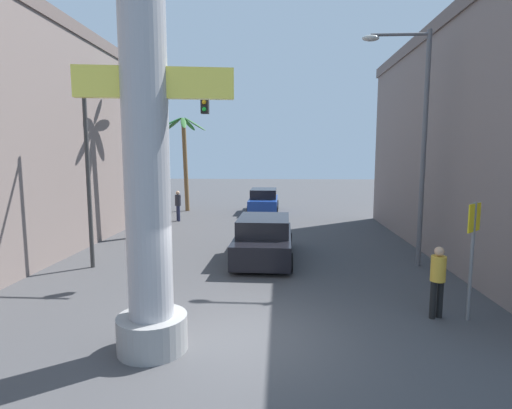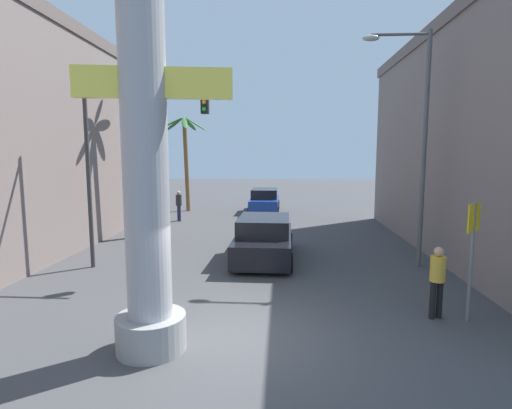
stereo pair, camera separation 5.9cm
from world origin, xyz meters
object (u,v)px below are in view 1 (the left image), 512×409
object	(u,v)px
pedestrian_far_left	(178,203)
car_lead	(264,239)
crossing_sign	(473,244)
street_lamp	(415,129)
palm_tree_mid_left	(142,133)
palm_tree_far_left	(184,148)
pedestrian_by_sign	(438,277)
neon_sign_pole	(145,118)
car_far	(264,201)
traffic_light_mast	(128,143)

from	to	relation	value
pedestrian_far_left	car_lead	bearing A→B (deg)	-56.84
crossing_sign	pedestrian_far_left	xyz separation A→B (m)	(-10.26, 13.30, -0.78)
street_lamp	palm_tree_mid_left	bearing A→B (deg)	158.59
street_lamp	palm_tree_far_left	size ratio (longest dim) A/B	1.24
palm_tree_mid_left	pedestrian_far_left	world-z (taller)	palm_tree_mid_left
car_lead	palm_tree_mid_left	size ratio (longest dim) A/B	0.63
crossing_sign	pedestrian_by_sign	distance (m)	1.07
street_lamp	palm_tree_mid_left	size ratio (longest dim) A/B	1.03
palm_tree_far_left	pedestrian_far_left	xyz separation A→B (m)	(0.61, -4.27, -3.23)
neon_sign_pole	pedestrian_far_left	world-z (taller)	neon_sign_pole
palm_tree_far_left	pedestrian_by_sign	distance (m)	20.51
car_far	traffic_light_mast	bearing A→B (deg)	-106.06
car_lead	palm_tree_mid_left	xyz separation A→B (m)	(-5.70, 3.60, 4.05)
street_lamp	pedestrian_far_left	xyz separation A→B (m)	(-10.36, 8.71, -3.64)
palm_tree_mid_left	pedestrian_by_sign	xyz separation A→B (m)	(9.97, -8.75, -3.79)
car_far	palm_tree_far_left	bearing A→B (deg)	176.31
car_far	palm_tree_far_left	distance (m)	6.45
traffic_light_mast	car_lead	bearing A→B (deg)	18.79
traffic_light_mast	palm_tree_far_left	bearing A→B (deg)	96.21
palm_tree_far_left	pedestrian_by_sign	bearing A→B (deg)	-59.86
neon_sign_pole	crossing_sign	distance (m)	7.62
car_lead	car_far	size ratio (longest dim) A/B	1.03
car_far	pedestrian_far_left	world-z (taller)	pedestrian_far_left
palm_tree_far_left	street_lamp	bearing A→B (deg)	-49.81
car_lead	neon_sign_pole	bearing A→B (deg)	-105.05
car_lead	crossing_sign	bearing A→B (deg)	-46.36
crossing_sign	street_lamp	bearing A→B (deg)	88.81
neon_sign_pole	pedestrian_far_left	xyz separation A→B (m)	(-3.38, 15.16, -3.47)
neon_sign_pole	street_lamp	distance (m)	9.49
neon_sign_pole	palm_tree_far_left	world-z (taller)	neon_sign_pole
neon_sign_pole	pedestrian_far_left	distance (m)	15.91
pedestrian_by_sign	pedestrian_far_left	bearing A→B (deg)	125.82
pedestrian_far_left	palm_tree_far_left	bearing A→B (deg)	98.13
car_lead	pedestrian_by_sign	bearing A→B (deg)	-50.35
traffic_light_mast	car_lead	world-z (taller)	traffic_light_mast
palm_tree_far_left	neon_sign_pole	bearing A→B (deg)	-78.38
car_lead	palm_tree_mid_left	world-z (taller)	palm_tree_mid_left
palm_tree_far_left	pedestrian_by_sign	world-z (taller)	palm_tree_far_left
traffic_light_mast	car_far	distance (m)	14.47
street_lamp	crossing_sign	bearing A→B (deg)	-91.19
pedestrian_by_sign	traffic_light_mast	bearing A→B (deg)	157.08
neon_sign_pole	pedestrian_by_sign	world-z (taller)	neon_sign_pole
palm_tree_mid_left	car_far	bearing A→B (deg)	58.27
crossing_sign	car_far	world-z (taller)	crossing_sign
traffic_light_mast	car_far	bearing A→B (deg)	73.94
crossing_sign	palm_tree_mid_left	distance (m)	14.16
street_lamp	palm_tree_mid_left	distance (m)	11.57
traffic_light_mast	pedestrian_by_sign	world-z (taller)	traffic_light_mast
traffic_light_mast	car_lead	xyz separation A→B (m)	(4.39, 1.49, -3.47)
crossing_sign	palm_tree_far_left	xyz separation A→B (m)	(-10.87, 17.57, 2.45)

